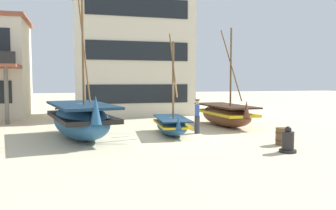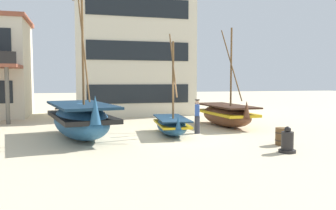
% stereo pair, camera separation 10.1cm
% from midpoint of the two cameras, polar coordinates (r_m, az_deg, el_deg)
% --- Properties ---
extents(ground_plane, '(120.00, 120.00, 0.00)m').
position_cam_midpoint_polar(ground_plane, '(15.83, 0.79, -5.31)').
color(ground_plane, beige).
extents(fishing_boat_near_left, '(2.04, 4.93, 5.51)m').
position_cam_midpoint_polar(fishing_boat_near_left, '(19.57, 9.50, -1.55)').
color(fishing_boat_near_left, brown).
rests_on(fishing_boat_near_left, ground).
extents(fishing_boat_centre_large, '(3.26, 6.05, 7.19)m').
position_cam_midpoint_polar(fishing_boat_centre_large, '(15.68, -14.67, -2.33)').
color(fishing_boat_centre_large, '#23517A').
rests_on(fishing_boat_centre_large, ground).
extents(fishing_boat_far_right, '(1.72, 3.73, 4.88)m').
position_cam_midpoint_polar(fishing_boat_far_right, '(16.35, 0.42, -3.33)').
color(fishing_boat_far_right, '#23517A').
rests_on(fishing_boat_far_right, ground).
extents(fisherman_by_hull, '(0.34, 0.42, 1.68)m').
position_cam_midpoint_polar(fisherman_by_hull, '(16.65, 4.77, -1.96)').
color(fisherman_by_hull, '#33333D').
rests_on(fisherman_by_hull, ground).
extents(capstan_winch, '(0.62, 0.62, 0.95)m').
position_cam_midpoint_polar(capstan_winch, '(13.02, 19.35, -5.91)').
color(capstan_winch, black).
rests_on(capstan_winch, ground).
extents(wooden_barrel, '(0.56, 0.56, 0.70)m').
position_cam_midpoint_polar(wooden_barrel, '(14.46, 18.50, -5.02)').
color(wooden_barrel, brown).
rests_on(wooden_barrel, ground).
extents(harbor_building_main, '(9.01, 5.45, 9.38)m').
position_cam_midpoint_polar(harbor_building_main, '(26.72, -6.16, 8.61)').
color(harbor_building_main, beige).
rests_on(harbor_building_main, ground).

